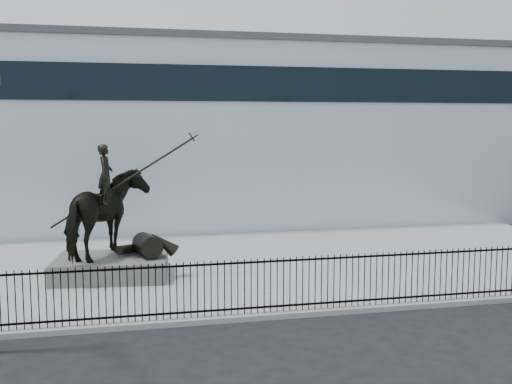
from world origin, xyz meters
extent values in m
plane|color=black|center=(0.00, 0.00, 0.00)|extent=(120.00, 120.00, 0.00)
cube|color=gray|center=(0.00, 7.00, 0.07)|extent=(30.00, 12.00, 0.15)
cube|color=silver|center=(0.00, 20.00, 4.50)|extent=(44.00, 14.00, 9.00)
cube|color=black|center=(0.00, 1.25, 0.30)|extent=(22.00, 0.05, 0.05)
cube|color=black|center=(0.00, 1.25, 1.55)|extent=(22.00, 0.05, 0.05)
cube|color=black|center=(0.00, 1.25, 0.90)|extent=(22.00, 0.03, 1.50)
cube|color=#4F4D48|center=(-4.29, 5.94, 0.49)|extent=(3.87, 2.88, 0.68)
imported|color=black|center=(-4.29, 5.94, 2.27)|extent=(2.75, 3.12, 2.88)
imported|color=black|center=(-4.40, 5.95, 3.58)|extent=(0.54, 0.76, 1.95)
cylinder|color=black|center=(-3.90, 5.89, 3.29)|extent=(4.61, 0.59, 2.93)
camera|label=1|loc=(-3.81, -14.01, 5.26)|focal=42.00mm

